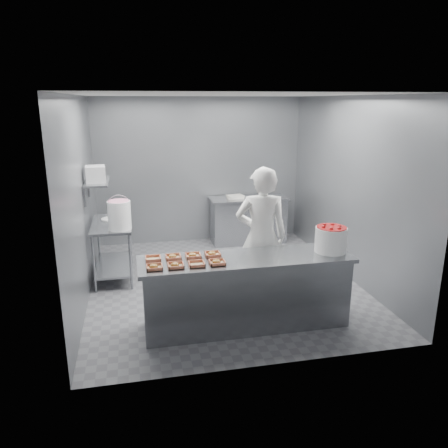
{
  "coord_description": "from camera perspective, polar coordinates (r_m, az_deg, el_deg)",
  "views": [
    {
      "loc": [
        -1.29,
        -6.14,
        2.72
      ],
      "look_at": [
        -0.03,
        -0.2,
        1.0
      ],
      "focal_mm": 35.0,
      "sensor_mm": 36.0,
      "label": 1
    }
  ],
  "objects": [
    {
      "name": "glaze_bucket",
      "position": [
        6.54,
        -13.52,
        1.22
      ],
      "size": [
        0.35,
        0.33,
        0.52
      ],
      "color": "white",
      "rests_on": "prep_table"
    },
    {
      "name": "service_counter",
      "position": [
        5.45,
        2.88,
        -8.79
      ],
      "size": [
        2.6,
        0.7,
        0.9
      ],
      "color": "slate",
      "rests_on": "ground"
    },
    {
      "name": "tray_7",
      "position": [
        5.32,
        -1.51,
        -3.94
      ],
      "size": [
        0.19,
        0.18,
        0.06
      ],
      "color": "tan",
      "rests_on": "service_counter"
    },
    {
      "name": "strawberry_tub",
      "position": [
        5.58,
        13.79,
        -1.85
      ],
      "size": [
        0.39,
        0.39,
        0.32
      ],
      "color": "white",
      "rests_on": "service_counter"
    },
    {
      "name": "floor",
      "position": [
        6.84,
        -0.08,
        -7.64
      ],
      "size": [
        4.5,
        4.5,
        0.0
      ],
      "primitive_type": "plane",
      "color": "#4C4C51",
      "rests_on": "ground"
    },
    {
      "name": "paper_stack",
      "position": [
        8.46,
        1.49,
        3.58
      ],
      "size": [
        0.31,
        0.23,
        0.06
      ],
      "primitive_type": "cube",
      "rotation": [
        0.0,
        0.0,
        0.04
      ],
      "color": "silver",
      "rests_on": "back_counter"
    },
    {
      "name": "ceiling",
      "position": [
        6.27,
        -0.09,
        16.53
      ],
      "size": [
        4.5,
        4.5,
        0.0
      ],
      "primitive_type": "plane",
      "rotation": [
        3.14,
        0.0,
        0.0
      ],
      "color": "white",
      "rests_on": "wall_back"
    },
    {
      "name": "wall_right",
      "position": [
        7.09,
        15.99,
        4.45
      ],
      "size": [
        0.04,
        4.5,
        2.8
      ],
      "primitive_type": "cube",
      "color": "slate",
      "rests_on": "ground"
    },
    {
      "name": "wall_back",
      "position": [
        8.59,
        -3.2,
        6.94
      ],
      "size": [
        4.0,
        0.04,
        2.8
      ],
      "primitive_type": "cube",
      "color": "slate",
      "rests_on": "ground"
    },
    {
      "name": "wall_left",
      "position": [
        6.32,
        -18.15,
        2.94
      ],
      "size": [
        0.04,
        4.5,
        2.8
      ],
      "primitive_type": "cube",
      "color": "slate",
      "rests_on": "ground"
    },
    {
      "name": "tray_4",
      "position": [
        5.25,
        -9.25,
        -4.47
      ],
      "size": [
        0.19,
        0.18,
        0.04
      ],
      "color": "tan",
      "rests_on": "service_counter"
    },
    {
      "name": "rag",
      "position": [
        7.13,
        -13.44,
        0.65
      ],
      "size": [
        0.16,
        0.15,
        0.02
      ],
      "primitive_type": "cube",
      "rotation": [
        0.0,
        0.0,
        0.27
      ],
      "color": "#CCB28C",
      "rests_on": "prep_table"
    },
    {
      "name": "tray_1",
      "position": [
        5.0,
        -6.35,
        -5.38
      ],
      "size": [
        0.19,
        0.18,
        0.06
      ],
      "color": "tan",
      "rests_on": "service_counter"
    },
    {
      "name": "back_counter",
      "position": [
        8.63,
        3.17,
        0.56
      ],
      "size": [
        1.5,
        0.6,
        0.9
      ],
      "color": "slate",
      "rests_on": "ground"
    },
    {
      "name": "wall_shelf",
      "position": [
        6.86,
        -16.28,
        5.35
      ],
      "size": [
        0.35,
        0.9,
        0.03
      ],
      "primitive_type": "cube",
      "color": "slate",
      "rests_on": "wall_left"
    },
    {
      "name": "bucket_lid",
      "position": [
        7.15,
        -14.61,
        0.62
      ],
      "size": [
        0.32,
        0.32,
        0.02
      ],
      "primitive_type": "cylinder",
      "rotation": [
        0.0,
        0.0,
        -0.12
      ],
      "color": "white",
      "rests_on": "prep_table"
    },
    {
      "name": "worker",
      "position": [
        5.91,
        4.9,
        -1.67
      ],
      "size": [
        0.77,
        0.58,
        1.91
      ],
      "primitive_type": "imported",
      "rotation": [
        0.0,
        0.0,
        2.95
      ],
      "color": "white",
      "rests_on": "ground"
    },
    {
      "name": "tray_5",
      "position": [
        5.26,
        -6.67,
        -4.28
      ],
      "size": [
        0.19,
        0.18,
        0.06
      ],
      "color": "tan",
      "rests_on": "service_counter"
    },
    {
      "name": "tray_3",
      "position": [
        5.06,
        -0.92,
        -5.0
      ],
      "size": [
        0.19,
        0.18,
        0.06
      ],
      "color": "tan",
      "rests_on": "service_counter"
    },
    {
      "name": "appliance",
      "position": [
        6.71,
        -16.44,
        6.28
      ],
      "size": [
        0.3,
        0.34,
        0.24
      ],
      "primitive_type": "cube",
      "rotation": [
        0.0,
        0.0,
        0.09
      ],
      "color": "gray",
      "rests_on": "wall_shelf"
    },
    {
      "name": "tray_0",
      "position": [
        4.99,
        -9.11,
        -5.55
      ],
      "size": [
        0.19,
        0.18,
        0.06
      ],
      "color": "tan",
      "rests_on": "service_counter"
    },
    {
      "name": "prep_table",
      "position": [
        7.07,
        -14.31,
        -2.21
      ],
      "size": [
        0.6,
        1.2,
        0.9
      ],
      "color": "slate",
      "rests_on": "ground"
    },
    {
      "name": "tray_2",
      "position": [
        5.03,
        -3.58,
        -5.22
      ],
      "size": [
        0.19,
        0.18,
        0.04
      ],
      "color": "tan",
      "rests_on": "service_counter"
    },
    {
      "name": "tray_6",
      "position": [
        5.29,
        -4.07,
        -4.11
      ],
      "size": [
        0.19,
        0.18,
        0.06
      ],
      "color": "tan",
      "rests_on": "service_counter"
    }
  ]
}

